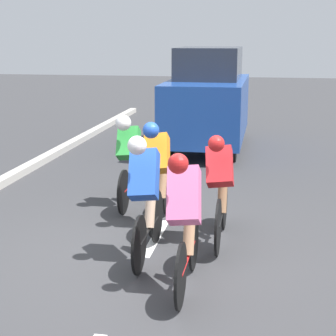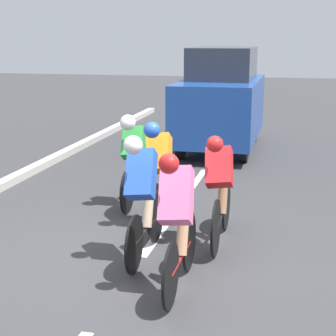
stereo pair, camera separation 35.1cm
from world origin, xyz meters
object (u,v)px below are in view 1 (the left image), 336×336
(cyclist_pink, at_px, (185,218))
(cyclist_blue, at_px, (145,194))
(support_car, at_px, (208,100))
(cyclist_green, at_px, (129,157))
(cyclist_orange, at_px, (158,172))
(cyclist_red, at_px, (220,187))

(cyclist_pink, bearing_deg, cyclist_blue, -52.29)
(cyclist_blue, height_order, support_car, support_car)
(cyclist_green, xyz_separation_m, cyclist_orange, (-0.63, 0.87, 0.00))
(cyclist_blue, distance_m, cyclist_orange, 1.19)
(cyclist_red, distance_m, cyclist_pink, 1.47)
(cyclist_blue, bearing_deg, cyclist_pink, 127.71)
(cyclist_pink, distance_m, cyclist_orange, 2.04)
(cyclist_red, xyz_separation_m, cyclist_orange, (0.89, -0.49, 0.04))
(cyclist_orange, distance_m, support_car, 5.59)
(cyclist_red, xyz_separation_m, support_car, (0.81, -6.06, 0.41))
(cyclist_orange, bearing_deg, cyclist_pink, 108.77)
(cyclist_orange, relative_size, support_car, 0.44)
(cyclist_green, relative_size, cyclist_pink, 1.05)
(cyclist_pink, height_order, support_car, support_car)
(cyclist_orange, bearing_deg, cyclist_red, 151.28)
(support_car, bearing_deg, cyclist_blue, 90.03)
(cyclist_blue, xyz_separation_m, support_car, (0.00, -6.76, 0.35))
(cyclist_green, xyz_separation_m, support_car, (-0.70, -4.70, 0.38))
(cyclist_blue, distance_m, cyclist_green, 2.17)
(cyclist_red, bearing_deg, cyclist_orange, -28.72)
(cyclist_blue, bearing_deg, cyclist_green, -71.06)
(cyclist_blue, relative_size, cyclist_orange, 0.98)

